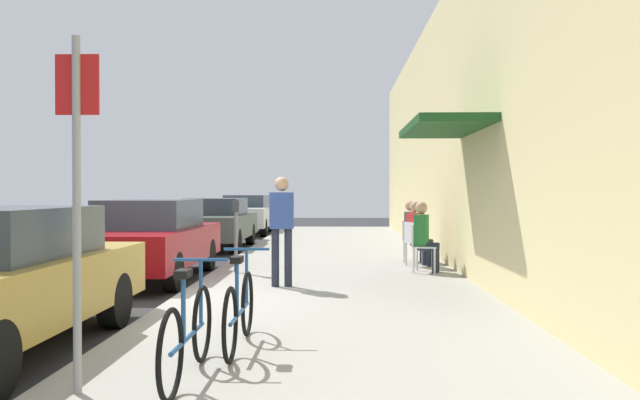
{
  "coord_description": "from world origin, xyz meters",
  "views": [
    {
      "loc": [
        2.29,
        -8.88,
        1.59
      ],
      "look_at": [
        1.88,
        6.94,
        1.39
      ],
      "focal_mm": 35.9,
      "sensor_mm": 36.0,
      "label": 1
    }
  ],
  "objects_px": {
    "seated_patron_0": "(425,234)",
    "seated_patron_2": "(413,229)",
    "parked_car_3": "(247,214)",
    "cafe_chair_1": "(415,241)",
    "cafe_chair_0": "(421,245)",
    "bicycle_1": "(240,310)",
    "parked_car_2": "(216,222)",
    "bicycle_0": "(188,334)",
    "seated_patron_1": "(418,231)",
    "street_sign": "(77,185)",
    "parked_car_1": "(149,239)",
    "parking_meter": "(236,230)",
    "cafe_chair_2": "(410,238)",
    "pedestrian_standing": "(282,222)"
  },
  "relations": [
    {
      "from": "seated_patron_0",
      "to": "seated_patron_2",
      "type": "height_order",
      "value": "same"
    },
    {
      "from": "street_sign",
      "to": "cafe_chair_0",
      "type": "bearing_deg",
      "value": 64.23
    },
    {
      "from": "parked_car_1",
      "to": "bicycle_1",
      "type": "height_order",
      "value": "parked_car_1"
    },
    {
      "from": "parked_car_3",
      "to": "pedestrian_standing",
      "type": "relative_size",
      "value": 2.59
    },
    {
      "from": "bicycle_0",
      "to": "cafe_chair_0",
      "type": "xyz_separation_m",
      "value": [
        2.71,
        6.77,
        0.14
      ]
    },
    {
      "from": "bicycle_0",
      "to": "pedestrian_standing",
      "type": "distance_m",
      "value": 4.96
    },
    {
      "from": "seated_patron_1",
      "to": "seated_patron_2",
      "type": "xyz_separation_m",
      "value": [
        -0.0,
        0.84,
        0.0
      ]
    },
    {
      "from": "parked_car_3",
      "to": "cafe_chair_1",
      "type": "relative_size",
      "value": 5.06
    },
    {
      "from": "cafe_chair_0",
      "to": "cafe_chair_1",
      "type": "distance_m",
      "value": 0.89
    },
    {
      "from": "bicycle_0",
      "to": "cafe_chair_1",
      "type": "relative_size",
      "value": 1.97
    },
    {
      "from": "parked_car_2",
      "to": "bicycle_1",
      "type": "distance_m",
      "value": 12.07
    },
    {
      "from": "parking_meter",
      "to": "seated_patron_0",
      "type": "xyz_separation_m",
      "value": [
        3.45,
        0.11,
        -0.07
      ]
    },
    {
      "from": "parked_car_2",
      "to": "bicycle_0",
      "type": "relative_size",
      "value": 2.57
    },
    {
      "from": "parked_car_3",
      "to": "parking_meter",
      "type": "relative_size",
      "value": 3.33
    },
    {
      "from": "parked_car_2",
      "to": "bicycle_1",
      "type": "height_order",
      "value": "parked_car_2"
    },
    {
      "from": "parked_car_1",
      "to": "pedestrian_standing",
      "type": "relative_size",
      "value": 2.59
    },
    {
      "from": "bicycle_1",
      "to": "seated_patron_1",
      "type": "distance_m",
      "value": 7.14
    },
    {
      "from": "street_sign",
      "to": "seated_patron_1",
      "type": "bearing_deg",
      "value": 66.48
    },
    {
      "from": "bicycle_0",
      "to": "cafe_chair_2",
      "type": "relative_size",
      "value": 1.97
    },
    {
      "from": "seated_patron_1",
      "to": "parked_car_1",
      "type": "bearing_deg",
      "value": -166.52
    },
    {
      "from": "parked_car_1",
      "to": "cafe_chair_2",
      "type": "relative_size",
      "value": 5.06
    },
    {
      "from": "seated_patron_2",
      "to": "pedestrian_standing",
      "type": "distance_m",
      "value": 4.38
    },
    {
      "from": "parked_car_1",
      "to": "parked_car_2",
      "type": "height_order",
      "value": "parked_car_1"
    },
    {
      "from": "parked_car_2",
      "to": "cafe_chair_1",
      "type": "xyz_separation_m",
      "value": [
        4.94,
        -5.16,
        -0.11
      ]
    },
    {
      "from": "bicycle_1",
      "to": "cafe_chair_1",
      "type": "relative_size",
      "value": 1.97
    },
    {
      "from": "cafe_chair_1",
      "to": "seated_patron_2",
      "type": "relative_size",
      "value": 0.67
    },
    {
      "from": "bicycle_0",
      "to": "seated_patron_2",
      "type": "relative_size",
      "value": 1.33
    },
    {
      "from": "seated_patron_0",
      "to": "seated_patron_2",
      "type": "xyz_separation_m",
      "value": [
        -0.0,
        1.77,
        0.0
      ]
    },
    {
      "from": "parked_car_1",
      "to": "street_sign",
      "type": "distance_m",
      "value": 7.06
    },
    {
      "from": "parked_car_1",
      "to": "cafe_chair_1",
      "type": "height_order",
      "value": "parked_car_1"
    },
    {
      "from": "parked_car_3",
      "to": "cafe_chair_0",
      "type": "bearing_deg",
      "value": -68.0
    },
    {
      "from": "parked_car_3",
      "to": "seated_patron_1",
      "type": "distance_m",
      "value": 12.37
    },
    {
      "from": "parked_car_2",
      "to": "seated_patron_1",
      "type": "distance_m",
      "value": 7.17
    },
    {
      "from": "bicycle_1",
      "to": "cafe_chair_2",
      "type": "height_order",
      "value": "bicycle_1"
    },
    {
      "from": "seated_patron_2",
      "to": "bicycle_1",
      "type": "bearing_deg",
      "value": -108.52
    },
    {
      "from": "seated_patron_0",
      "to": "bicycle_0",
      "type": "bearing_deg",
      "value": -112.28
    },
    {
      "from": "cafe_chair_0",
      "to": "seated_patron_1",
      "type": "xyz_separation_m",
      "value": [
        0.06,
        0.91,
        0.19
      ]
    },
    {
      "from": "parked_car_2",
      "to": "bicycle_0",
      "type": "bearing_deg",
      "value": -80.14
    },
    {
      "from": "bicycle_1",
      "to": "seated_patron_2",
      "type": "height_order",
      "value": "seated_patron_2"
    },
    {
      "from": "cafe_chair_0",
      "to": "pedestrian_standing",
      "type": "height_order",
      "value": "pedestrian_standing"
    },
    {
      "from": "bicycle_1",
      "to": "seated_patron_0",
      "type": "xyz_separation_m",
      "value": [
        2.52,
        5.75,
        0.34
      ]
    },
    {
      "from": "bicycle_1",
      "to": "seated_patron_2",
      "type": "distance_m",
      "value": 7.93
    },
    {
      "from": "parked_car_3",
      "to": "bicycle_0",
      "type": "relative_size",
      "value": 2.57
    },
    {
      "from": "parked_car_2",
      "to": "parking_meter",
      "type": "distance_m",
      "value": 6.37
    },
    {
      "from": "cafe_chair_0",
      "to": "cafe_chair_1",
      "type": "relative_size",
      "value": 1.0
    },
    {
      "from": "seated_patron_1",
      "to": "pedestrian_standing",
      "type": "height_order",
      "value": "pedestrian_standing"
    },
    {
      "from": "parked_car_1",
      "to": "seated_patron_2",
      "type": "distance_m",
      "value": 5.4
    },
    {
      "from": "parked_car_2",
      "to": "seated_patron_0",
      "type": "bearing_deg",
      "value": -50.53
    },
    {
      "from": "seated_patron_2",
      "to": "street_sign",
      "type": "bearing_deg",
      "value": -111.5
    },
    {
      "from": "parked_car_3",
      "to": "seated_patron_2",
      "type": "height_order",
      "value": "parked_car_3"
    }
  ]
}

